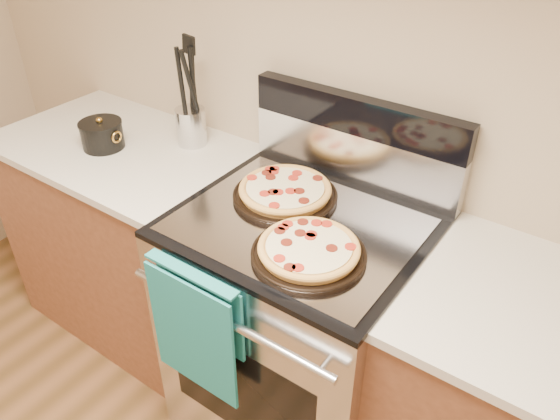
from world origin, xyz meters
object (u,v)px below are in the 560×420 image
Objects in this scene: pepperoni_pizza_back at (285,192)px; utensil_crock at (191,127)px; saucepan at (102,136)px; range_body at (299,328)px; pepperoni_pizza_front at (309,250)px.

utensil_crock reaches higher than pepperoni_pizza_back.
saucepan is at bearing -173.54° from pepperoni_pizza_back.
pepperoni_pizza_back is at bearing -13.91° from utensil_crock.
range_body is 0.53m from pepperoni_pizza_front.
range_body is 2.82× the size of pepperoni_pizza_front.
range_body is at bearing -17.32° from utensil_crock.
range_body is at bearing 1.24° from saucepan.
range_body is 6.28× the size of utensil_crock.
saucepan is at bearing -178.76° from range_body.
saucepan is (-1.02, 0.12, 0.01)m from pepperoni_pizza_front.
saucepan is (-0.79, -0.09, 0.01)m from pepperoni_pizza_back.
pepperoni_pizza_front is at bearing -42.80° from pepperoni_pizza_back.
pepperoni_pizza_back reaches higher than range_body.
pepperoni_pizza_back is 0.55m from utensil_crock.
pepperoni_pizza_back is 0.80m from saucepan.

